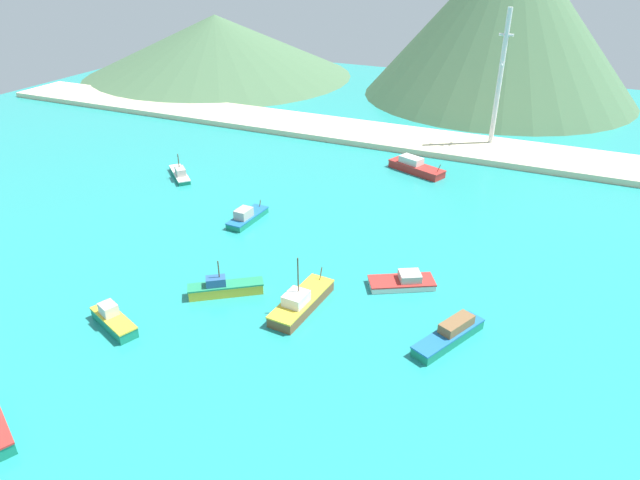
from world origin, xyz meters
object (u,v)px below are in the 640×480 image
at_px(fishing_boat_3, 225,288).
at_px(fishing_boat_8, 450,334).
at_px(fishing_boat_2, 415,167).
at_px(fishing_boat_4, 180,174).
at_px(fishing_boat_12, 247,217).
at_px(fishing_boat_0, 403,282).
at_px(radio_tower, 500,80).
at_px(fishing_boat_6, 301,302).
at_px(fishing_boat_11, 113,320).

distance_m(fishing_boat_3, fishing_boat_8, 27.63).
relative_size(fishing_boat_2, fishing_boat_4, 1.40).
distance_m(fishing_boat_2, fishing_boat_3, 50.95).
xyz_separation_m(fishing_boat_2, fishing_boat_3, (-9.89, -49.98, -0.09)).
xyz_separation_m(fishing_boat_2, fishing_boat_12, (-17.95, -31.38, -0.16)).
bearing_deg(fishing_boat_0, fishing_boat_2, 103.95).
bearing_deg(fishing_boat_12, fishing_boat_8, -24.37).
xyz_separation_m(fishing_boat_3, radio_tower, (20.31, 69.91, 13.15)).
height_order(fishing_boat_3, fishing_boat_12, fishing_boat_3).
distance_m(fishing_boat_0, fishing_boat_12, 28.67).
bearing_deg(fishing_boat_3, fishing_boat_8, 5.14).
xyz_separation_m(fishing_boat_0, fishing_boat_6, (-9.62, -9.83, 0.30)).
height_order(fishing_boat_2, fishing_boat_3, fishing_boat_3).
xyz_separation_m(fishing_boat_12, radio_tower, (28.38, 51.31, 13.22)).
xyz_separation_m(fishing_boat_3, fishing_boat_4, (-28.72, 29.17, -0.17)).
distance_m(fishing_boat_0, fishing_boat_2, 40.18).
height_order(fishing_boat_11, fishing_boat_12, fishing_boat_11).
relative_size(fishing_boat_0, radio_tower, 0.32).
xyz_separation_m(fishing_boat_6, fishing_boat_11, (-17.79, -12.04, -0.04)).
distance_m(fishing_boat_0, radio_tower, 60.42).
xyz_separation_m(fishing_boat_0, fishing_boat_12, (-27.64, 7.61, 0.17)).
xyz_separation_m(fishing_boat_4, radio_tower, (49.03, 40.74, 13.32)).
height_order(fishing_boat_3, fishing_boat_11, fishing_boat_3).
distance_m(fishing_boat_2, fishing_boat_12, 36.16).
distance_m(fishing_boat_2, fishing_boat_8, 50.67).
height_order(fishing_boat_6, fishing_boat_12, fishing_boat_6).
height_order(fishing_boat_2, fishing_boat_4, fishing_boat_4).
bearing_deg(fishing_boat_0, fishing_boat_12, 164.61).
distance_m(fishing_boat_4, radio_tower, 65.12).
relative_size(fishing_boat_4, fishing_boat_6, 0.76).
distance_m(fishing_boat_4, fishing_boat_8, 62.25).
relative_size(fishing_boat_4, fishing_boat_12, 0.99).
bearing_deg(fishing_boat_4, fishing_boat_3, -45.45).
height_order(fishing_boat_2, fishing_boat_6, fishing_boat_6).
relative_size(fishing_boat_4, fishing_boat_8, 0.82).
bearing_deg(radio_tower, fishing_boat_12, -118.95).
bearing_deg(fishing_boat_3, fishing_boat_6, 6.66).
xyz_separation_m(fishing_boat_2, radio_tower, (10.42, 19.92, 13.07)).
bearing_deg(fishing_boat_6, fishing_boat_4, 144.09).
height_order(fishing_boat_2, fishing_boat_11, fishing_boat_2).
distance_m(fishing_boat_3, fishing_boat_11, 13.40).
relative_size(fishing_boat_11, radio_tower, 0.28).
distance_m(fishing_boat_8, radio_tower, 69.08).
bearing_deg(fishing_boat_12, radio_tower, 61.05).
bearing_deg(radio_tower, fishing_boat_8, -83.90).
distance_m(fishing_boat_8, fishing_boat_12, 39.07).
relative_size(fishing_boat_2, fishing_boat_6, 1.06).
xyz_separation_m(fishing_boat_6, fishing_boat_12, (-18.02, 17.44, -0.12)).
distance_m(fishing_boat_4, fishing_boat_11, 45.17).
relative_size(fishing_boat_8, radio_tower, 0.37).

